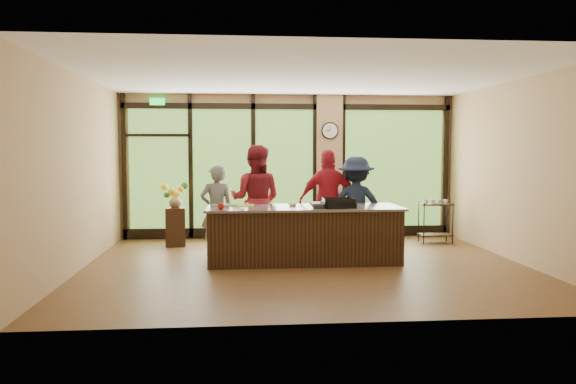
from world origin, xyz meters
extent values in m
plane|color=brown|center=(0.00, 0.00, 0.00)|extent=(7.00, 7.00, 0.00)
plane|color=white|center=(0.00, 0.00, 3.00)|extent=(7.00, 7.00, 0.00)
plane|color=tan|center=(0.00, 3.00, 1.50)|extent=(7.00, 0.00, 7.00)
plane|color=tan|center=(-3.50, 0.00, 1.50)|extent=(0.00, 6.00, 6.00)
plane|color=tan|center=(3.50, 0.00, 1.50)|extent=(0.00, 6.00, 6.00)
cube|color=tan|center=(0.85, 2.94, 1.50)|extent=(0.55, 0.12, 3.00)
cube|color=black|center=(0.00, 2.95, 2.75)|extent=(6.90, 0.08, 0.12)
cube|color=black|center=(0.00, 2.95, 0.12)|extent=(6.90, 0.08, 0.20)
cube|color=#19D83F|center=(-2.70, 2.90, 2.83)|extent=(0.30, 0.04, 0.14)
cube|color=#316623|center=(-2.70, 2.97, 1.45)|extent=(1.20, 0.02, 2.50)
cube|color=#316623|center=(-1.40, 2.97, 1.45)|extent=(1.20, 0.02, 2.50)
cube|color=#316623|center=(-0.10, 2.97, 1.45)|extent=(1.20, 0.02, 2.50)
cube|color=#316623|center=(2.25, 2.97, 1.45)|extent=(2.10, 0.02, 2.50)
cube|color=black|center=(-3.40, 2.95, 1.50)|extent=(0.08, 0.08, 3.00)
cube|color=black|center=(-2.05, 2.95, 1.50)|extent=(0.08, 0.08, 3.00)
cube|color=black|center=(-0.75, 2.95, 1.50)|extent=(0.08, 0.08, 3.00)
cube|color=black|center=(0.55, 2.95, 1.50)|extent=(0.08, 0.08, 3.00)
cube|color=black|center=(1.15, 2.95, 1.50)|extent=(0.08, 0.08, 3.00)
cube|color=black|center=(3.40, 2.95, 1.50)|extent=(0.08, 0.08, 3.00)
cube|color=#321E10|center=(0.00, 0.30, 0.44)|extent=(3.10, 1.00, 0.88)
cube|color=gray|center=(0.00, 0.30, 0.90)|extent=(3.20, 1.10, 0.04)
cylinder|color=black|center=(0.85, 2.87, 2.25)|extent=(0.36, 0.04, 0.36)
cylinder|color=silver|center=(0.85, 2.85, 2.25)|extent=(0.31, 0.01, 0.31)
cube|color=black|center=(0.85, 2.85, 2.30)|extent=(0.01, 0.00, 0.11)
cube|color=black|center=(0.80, 2.85, 2.25)|extent=(0.09, 0.00, 0.01)
imported|color=slate|center=(-1.45, 1.07, 0.79)|extent=(0.64, 0.49, 1.59)
imported|color=maroon|center=(-0.76, 1.13, 0.97)|extent=(1.10, 0.95, 1.93)
imported|color=maroon|center=(0.56, 1.15, 0.93)|extent=(1.09, 0.47, 1.86)
imported|color=#161D32|center=(1.03, 1.06, 0.86)|extent=(1.22, 0.86, 1.73)
cube|color=black|center=(0.53, 0.06, 0.96)|extent=(0.55, 0.46, 0.09)
imported|color=silver|center=(0.23, 0.07, 0.96)|extent=(0.40, 0.40, 0.09)
cube|color=#307E2D|center=(-1.31, 0.60, 0.93)|extent=(0.41, 0.31, 0.01)
cube|color=yellow|center=(-1.00, 0.58, 0.93)|extent=(0.42, 0.34, 0.01)
cube|color=yellow|center=(0.57, 0.46, 0.93)|extent=(0.42, 0.33, 0.01)
imported|color=white|center=(-1.26, 0.32, 0.94)|extent=(0.16, 0.16, 0.04)
imported|color=white|center=(-0.18, 0.41, 0.94)|extent=(0.17, 0.17, 0.04)
imported|color=white|center=(-0.15, 0.52, 0.94)|extent=(0.14, 0.14, 0.03)
imported|color=#AB1114|center=(-1.34, -0.04, 0.96)|extent=(0.14, 0.14, 0.09)
cube|color=#321E10|center=(-2.28, 2.07, 0.37)|extent=(0.40, 0.40, 0.74)
imported|color=olive|center=(-2.28, 2.07, 0.87)|extent=(0.28, 0.28, 0.27)
cube|color=#321E10|center=(2.84, 1.98, 0.16)|extent=(0.65, 0.38, 0.03)
cube|color=#321E10|center=(2.84, 1.98, 0.77)|extent=(0.65, 0.38, 0.03)
cylinder|color=black|center=(2.55, 1.81, 0.41)|extent=(0.02, 0.02, 0.82)
cylinder|color=black|center=(3.13, 1.81, 0.41)|extent=(0.02, 0.02, 0.82)
cylinder|color=black|center=(2.55, 2.14, 0.41)|extent=(0.02, 0.02, 0.82)
cylinder|color=black|center=(3.13, 2.14, 0.41)|extent=(0.02, 0.02, 0.82)
imported|color=silver|center=(2.64, 1.98, 0.83)|extent=(0.09, 0.09, 0.08)
imported|color=silver|center=(2.77, 1.98, 0.83)|extent=(0.09, 0.09, 0.08)
imported|color=silver|center=(2.91, 1.98, 0.83)|extent=(0.09, 0.09, 0.08)
imported|color=silver|center=(3.04, 1.98, 0.83)|extent=(0.09, 0.09, 0.08)
camera|label=1|loc=(-1.06, -8.79, 1.84)|focal=35.00mm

